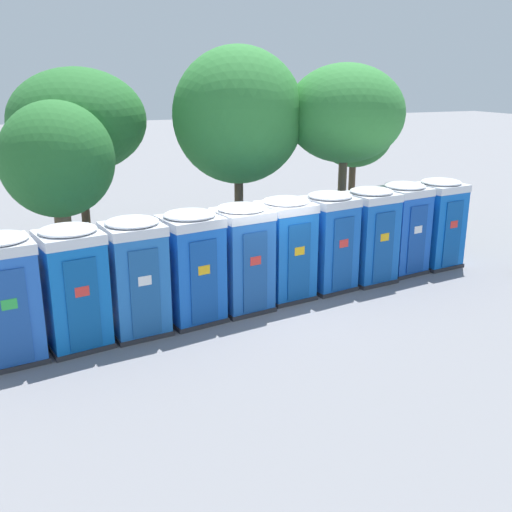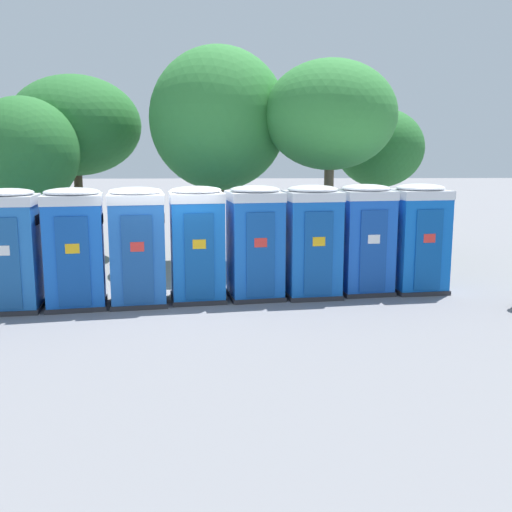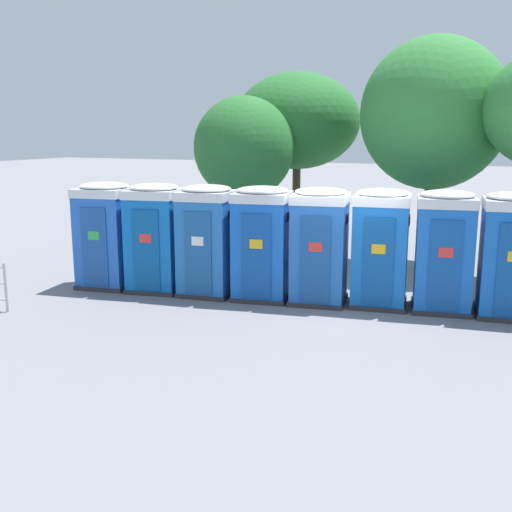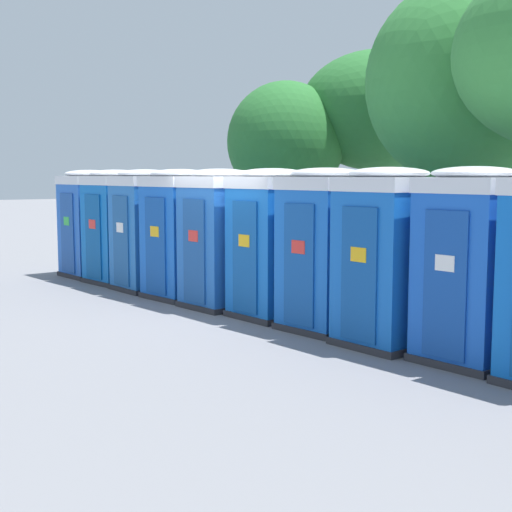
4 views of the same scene
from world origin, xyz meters
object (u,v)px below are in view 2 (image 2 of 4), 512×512
object	(u,v)px
portapotty_2	(10,249)
portapotty_7	(312,241)
portapotty_5	(197,243)
street_tree_3	(380,149)
portapotty_6	(255,242)
portapotty_8	(364,238)
portapotty_9	(418,238)
street_tree_1	(218,119)
street_tree_2	(24,154)
street_tree_0	(75,126)
portapotty_3	(75,247)
street_tree_4	(330,116)
portapotty_4	(137,246)

from	to	relation	value
portapotty_2	portapotty_7	xyz separation A→B (m)	(6.42, 0.99, -0.00)
portapotty_5	street_tree_3	world-z (taller)	street_tree_3
portapotty_6	portapotty_7	distance (m)	1.30
portapotty_8	portapotty_9	world-z (taller)	same
portapotty_8	street_tree_1	xyz separation A→B (m)	(-3.47, 3.60, 2.89)
street_tree_3	street_tree_2	bearing A→B (deg)	-167.40
portapotty_2	portapotty_8	bearing A→B (deg)	9.61
portapotty_6	street_tree_0	distance (m)	8.20
portapotty_9	street_tree_1	world-z (taller)	street_tree_1
portapotty_3	street_tree_4	distance (m)	7.56
portapotty_5	street_tree_0	bearing A→B (deg)	124.97
portapotty_2	street_tree_1	distance (m)	7.08
street_tree_3	portapotty_7	bearing A→B (deg)	-116.82
portapotty_3	portapotty_5	bearing A→B (deg)	11.22
portapotty_2	portapotty_4	world-z (taller)	same
portapotty_4	street_tree_0	distance (m)	7.23
portapotty_5	street_tree_1	world-z (taller)	street_tree_1
portapotty_9	street_tree_0	distance (m)	10.84
street_tree_0	street_tree_1	bearing A→B (deg)	-19.57
portapotty_9	street_tree_0	xyz separation A→B (m)	(-9.18, 5.07, 2.76)
portapotty_4	street_tree_1	world-z (taller)	street_tree_1
portapotty_7	street_tree_4	distance (m)	4.17
portapotty_5	street_tree_2	size ratio (longest dim) A/B	0.54
portapotty_5	street_tree_1	size ratio (longest dim) A/B	0.41
portapotty_6	portapotty_9	world-z (taller)	same
portapotty_4	street_tree_4	distance (m)	6.49
portapotty_6	street_tree_0	bearing A→B (deg)	133.57
portapotty_6	street_tree_3	distance (m)	7.29
portapotty_5	portapotty_7	distance (m)	2.60
portapotty_5	street_tree_4	size ratio (longest dim) A/B	0.45
portapotty_6	street_tree_1	size ratio (longest dim) A/B	0.41
street_tree_0	street_tree_2	distance (m)	2.52
portapotty_2	portapotty_4	size ratio (longest dim) A/B	1.00
street_tree_4	portapotty_6	bearing A→B (deg)	-125.23
street_tree_2	street_tree_4	distance (m)	8.33
portapotty_3	street_tree_0	size ratio (longest dim) A/B	0.46
portapotty_5	portapotty_9	size ratio (longest dim) A/B	1.00
portapotty_3	portapotty_8	distance (m)	6.49
portapotty_2	portapotty_9	world-z (taller)	same
portapotty_3	street_tree_2	bearing A→B (deg)	119.91
portapotty_7	street_tree_2	xyz separation A→B (m)	(-7.46, 3.25, 1.93)
portapotty_3	portapotty_9	bearing A→B (deg)	8.94
portapotty_4	portapotty_5	xyz separation A→B (m)	(1.26, 0.31, 0.00)
portapotty_3	street_tree_1	bearing A→B (deg)	58.11
portapotty_3	street_tree_2	distance (m)	5.05
street_tree_2	street_tree_3	size ratio (longest dim) A/B	1.03
portapotty_9	portapotty_4	bearing A→B (deg)	-170.99
portapotty_5	street_tree_3	xyz separation A→B (m)	(5.39, 5.83, 2.08)
portapotty_3	portapotty_9	world-z (taller)	same
portapotty_3	street_tree_2	size ratio (longest dim) A/B	0.54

